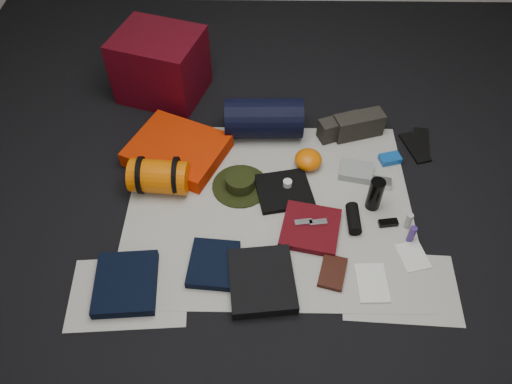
{
  "coord_description": "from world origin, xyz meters",
  "views": [
    {
      "loc": [
        -0.05,
        -1.74,
        2.22
      ],
      "look_at": [
        -0.08,
        0.03,
        0.1
      ],
      "focal_mm": 35.0,
      "sensor_mm": 36.0,
      "label": 1
    }
  ],
  "objects_px": {
    "water_bottle": "(375,194)",
    "navy_duffel": "(264,118)",
    "sleeping_pad": "(178,150)",
    "paperback_book": "(333,272)",
    "red_cabinet": "(161,65)",
    "stuff_sack": "(159,177)",
    "compact_camera": "(381,183)"
  },
  "relations": [
    {
      "from": "stuff_sack",
      "to": "compact_camera",
      "type": "height_order",
      "value": "stuff_sack"
    },
    {
      "from": "navy_duffel",
      "to": "stuff_sack",
      "type": "bearing_deg",
      "value": -142.92
    },
    {
      "from": "water_bottle",
      "to": "compact_camera",
      "type": "xyz_separation_m",
      "value": [
        0.07,
        0.15,
        -0.08
      ]
    },
    {
      "from": "sleeping_pad",
      "to": "compact_camera",
      "type": "distance_m",
      "value": 1.23
    },
    {
      "from": "red_cabinet",
      "to": "navy_duffel",
      "type": "bearing_deg",
      "value": -13.09
    },
    {
      "from": "navy_duffel",
      "to": "paperback_book",
      "type": "relative_size",
      "value": 2.51
    },
    {
      "from": "sleeping_pad",
      "to": "paperback_book",
      "type": "relative_size",
      "value": 2.83
    },
    {
      "from": "compact_camera",
      "to": "paperback_book",
      "type": "relative_size",
      "value": 0.57
    },
    {
      "from": "sleeping_pad",
      "to": "stuff_sack",
      "type": "distance_m",
      "value": 0.27
    },
    {
      "from": "red_cabinet",
      "to": "paperback_book",
      "type": "xyz_separation_m",
      "value": [
        1.04,
        -1.44,
        -0.2
      ]
    },
    {
      "from": "water_bottle",
      "to": "navy_duffel",
      "type": "bearing_deg",
      "value": 136.41
    },
    {
      "from": "red_cabinet",
      "to": "paperback_book",
      "type": "distance_m",
      "value": 1.79
    },
    {
      "from": "compact_camera",
      "to": "red_cabinet",
      "type": "bearing_deg",
      "value": 159.01
    },
    {
      "from": "sleeping_pad",
      "to": "paperback_book",
      "type": "bearing_deg",
      "value": -43.09
    },
    {
      "from": "red_cabinet",
      "to": "stuff_sack",
      "type": "bearing_deg",
      "value": -66.05
    },
    {
      "from": "water_bottle",
      "to": "sleeping_pad",
      "type": "bearing_deg",
      "value": 161.64
    },
    {
      "from": "stuff_sack",
      "to": "paperback_book",
      "type": "distance_m",
      "value": 1.11
    },
    {
      "from": "navy_duffel",
      "to": "water_bottle",
      "type": "distance_m",
      "value": 0.85
    },
    {
      "from": "stuff_sack",
      "to": "compact_camera",
      "type": "bearing_deg",
      "value": 1.61
    },
    {
      "from": "stuff_sack",
      "to": "paperback_book",
      "type": "height_order",
      "value": "stuff_sack"
    },
    {
      "from": "water_bottle",
      "to": "paperback_book",
      "type": "bearing_deg",
      "value": -120.38
    },
    {
      "from": "stuff_sack",
      "to": "compact_camera",
      "type": "distance_m",
      "value": 1.29
    },
    {
      "from": "navy_duffel",
      "to": "water_bottle",
      "type": "xyz_separation_m",
      "value": [
        0.62,
        -0.59,
        -0.02
      ]
    },
    {
      "from": "paperback_book",
      "to": "red_cabinet",
      "type": "bearing_deg",
      "value": 140.92
    },
    {
      "from": "navy_duffel",
      "to": "water_bottle",
      "type": "bearing_deg",
      "value": -44.84
    },
    {
      "from": "navy_duffel",
      "to": "water_bottle",
      "type": "height_order",
      "value": "navy_duffel"
    },
    {
      "from": "paperback_book",
      "to": "stuff_sack",
      "type": "bearing_deg",
      "value": 164.39
    },
    {
      "from": "red_cabinet",
      "to": "paperback_book",
      "type": "relative_size",
      "value": 2.78
    },
    {
      "from": "red_cabinet",
      "to": "sleeping_pad",
      "type": "relative_size",
      "value": 0.98
    },
    {
      "from": "sleeping_pad",
      "to": "water_bottle",
      "type": "height_order",
      "value": "water_bottle"
    },
    {
      "from": "sleeping_pad",
      "to": "navy_duffel",
      "type": "bearing_deg",
      "value": 21.59
    },
    {
      "from": "stuff_sack",
      "to": "navy_duffel",
      "type": "height_order",
      "value": "navy_duffel"
    }
  ]
}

